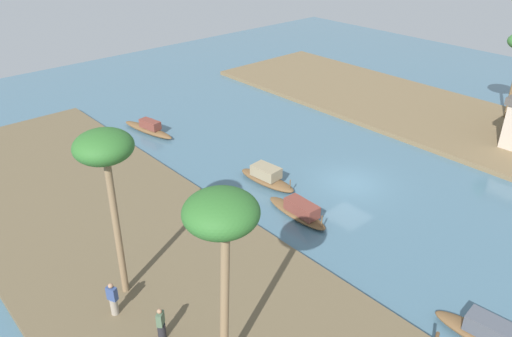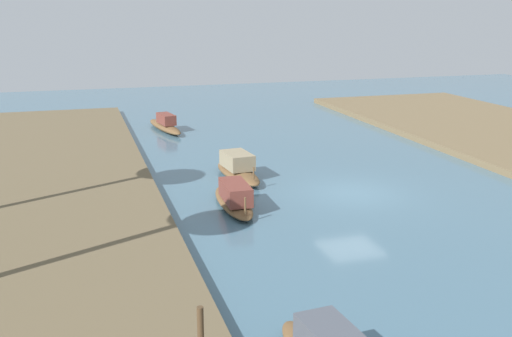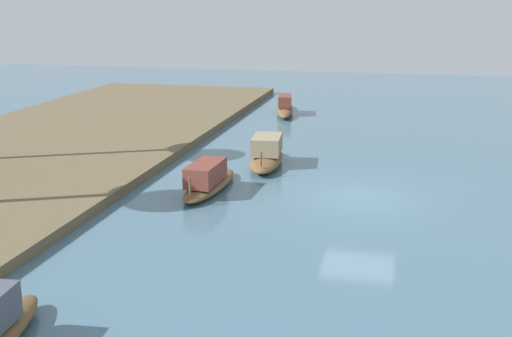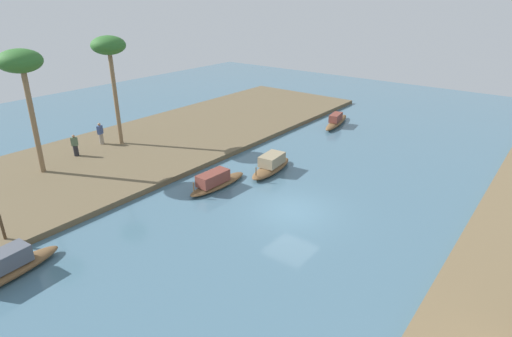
{
  "view_description": "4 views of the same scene",
  "coord_description": "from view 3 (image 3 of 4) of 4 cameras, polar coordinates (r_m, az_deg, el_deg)",
  "views": [
    {
      "loc": [
        16.38,
        -22.69,
        15.78
      ],
      "look_at": [
        -4.0,
        -4.58,
        1.12
      ],
      "focal_mm": 34.53,
      "sensor_mm": 36.0,
      "label": 1
    },
    {
      "loc": [
        21.97,
        -10.89,
        7.55
      ],
      "look_at": [
        -0.87,
        -3.98,
        1.16
      ],
      "focal_mm": 42.27,
      "sensor_mm": 36.0,
      "label": 2
    },
    {
      "loc": [
        21.46,
        1.37,
        6.6
      ],
      "look_at": [
        -1.36,
        -3.95,
        0.44
      ],
      "focal_mm": 46.1,
      "sensor_mm": 36.0,
      "label": 3
    },
    {
      "loc": [
        16.45,
        10.33,
        10.82
      ],
      "look_at": [
        -2.28,
        -4.29,
        0.6
      ],
      "focal_mm": 28.51,
      "sensor_mm": 36.0,
      "label": 4
    }
  ],
  "objects": [
    {
      "name": "sampan_foreground",
      "position": [
        26.36,
        0.94,
        1.25
      ],
      "size": [
        4.38,
        1.65,
        1.19
      ],
      "rotation": [
        0.0,
        0.0,
        0.1
      ],
      "color": "brown",
      "rests_on": "river_water"
    },
    {
      "name": "sampan_open_hull",
      "position": [
        38.16,
        2.52,
        5.35
      ],
      "size": [
        5.39,
        1.85,
        1.11
      ],
      "rotation": [
        0.0,
        0.0,
        0.18
      ],
      "color": "brown",
      "rests_on": "river_water"
    },
    {
      "name": "river_water",
      "position": [
        22.5,
        9.06,
        -2.52
      ],
      "size": [
        75.41,
        75.41,
        0.0
      ],
      "primitive_type": "plane",
      "color": "#476B7F",
      "rests_on": "ground"
    },
    {
      "name": "sampan_with_tall_canopy",
      "position": [
        22.91,
        -4.19,
        -0.99
      ],
      "size": [
        4.45,
        1.26,
        1.07
      ],
      "rotation": [
        0.0,
        0.0,
        -0.03
      ],
      "color": "brown",
      "rests_on": "river_water"
    }
  ]
}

